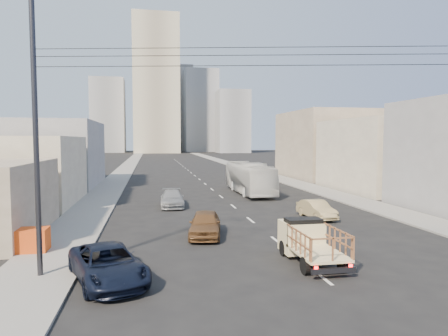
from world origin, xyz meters
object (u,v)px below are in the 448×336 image
object	(u,v)px
sedan_tan	(316,209)
navy_pickup	(108,264)
city_bus	(249,178)
flatbed_pickup	(310,239)
streetlamp_left	(38,121)
sedan_grey	(172,199)
crate_stack	(29,240)
sedan_brown	(205,224)

from	to	relation	value
sedan_tan	navy_pickup	bearing A→B (deg)	-146.17
sedan_tan	city_bus	bearing A→B (deg)	91.22
flatbed_pickup	navy_pickup	size ratio (longest dim) A/B	0.85
navy_pickup	streetlamp_left	xyz separation A→B (m)	(-2.70, 1.00, 5.72)
sedan_grey	flatbed_pickup	bearing A→B (deg)	-70.26
crate_stack	navy_pickup	bearing A→B (deg)	-48.57
city_bus	sedan_brown	xyz separation A→B (m)	(-7.24, -18.29, -0.89)
sedan_tan	crate_stack	distance (m)	18.79
sedan_grey	streetlamp_left	bearing A→B (deg)	-108.61
flatbed_pickup	crate_stack	size ratio (longest dim) A/B	2.45
flatbed_pickup	streetlamp_left	xyz separation A→B (m)	(-11.68, 0.03, 5.34)
sedan_brown	sedan_grey	size ratio (longest dim) A/B	0.93
flatbed_pickup	sedan_grey	xyz separation A→B (m)	(-5.47, 16.81, -0.40)
sedan_tan	sedan_grey	size ratio (longest dim) A/B	0.84
flatbed_pickup	sedan_tan	xyz separation A→B (m)	(4.57, 9.76, -0.44)
crate_stack	sedan_brown	bearing A→B (deg)	11.78
streetlamp_left	flatbed_pickup	bearing A→B (deg)	-0.16
sedan_grey	navy_pickup	bearing A→B (deg)	-99.47
city_bus	streetlamp_left	bearing A→B (deg)	-122.07
navy_pickup	city_bus	size ratio (longest dim) A/B	0.44
sedan_brown	sedan_tan	size ratio (longest dim) A/B	1.11
sedan_brown	sedan_grey	bearing A→B (deg)	107.31
flatbed_pickup	sedan_grey	size ratio (longest dim) A/B	0.93
streetlamp_left	crate_stack	world-z (taller)	streetlamp_left
sedan_brown	streetlamp_left	size ratio (longest dim) A/B	0.37
city_bus	streetlamp_left	xyz separation A→B (m)	(-14.81, -24.08, 4.79)
flatbed_pickup	city_bus	size ratio (longest dim) A/B	0.37
sedan_brown	crate_stack	xyz separation A→B (m)	(-9.17, -1.91, -0.07)
city_bus	streetlamp_left	distance (m)	28.67
sedan_grey	crate_stack	distance (m)	15.08
city_bus	sedan_brown	world-z (taller)	city_bus
flatbed_pickup	city_bus	world-z (taller)	city_bus
city_bus	crate_stack	xyz separation A→B (m)	(-16.41, -20.21, -0.96)
flatbed_pickup	sedan_brown	bearing A→B (deg)	125.32
city_bus	sedan_tan	size ratio (longest dim) A/B	2.96
streetlamp_left	city_bus	bearing A→B (deg)	58.42
navy_pickup	sedan_tan	world-z (taller)	navy_pickup
streetlamp_left	crate_stack	size ratio (longest dim) A/B	6.67
navy_pickup	sedan_grey	distance (m)	18.12
navy_pickup	sedan_brown	distance (m)	8.35
city_bus	crate_stack	distance (m)	26.05
sedan_tan	streetlamp_left	xyz separation A→B (m)	(-16.25, -9.73, 5.78)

